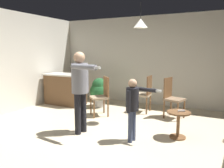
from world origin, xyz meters
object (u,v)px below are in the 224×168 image
(potted_plant_corner, at_px, (99,91))
(spare_remote_on_table, at_px, (182,111))
(dining_chair_near_wall, at_px, (172,96))
(dining_chair_by_counter, at_px, (145,92))
(person_child, at_px, (133,103))
(dining_chair_centre_back, at_px, (102,95))
(person_adult, at_px, (80,84))
(side_table_by_couch, at_px, (178,121))
(kitchen_counter, at_px, (65,89))

(potted_plant_corner, bearing_deg, spare_remote_on_table, -27.67)
(dining_chair_near_wall, bearing_deg, dining_chair_by_counter, -87.53)
(person_child, xyz_separation_m, dining_chair_near_wall, (0.34, 1.78, -0.18))
(dining_chair_centre_back, bearing_deg, person_adult, 144.69)
(dining_chair_by_counter, xyz_separation_m, dining_chair_centre_back, (-0.89, -0.77, 0.00))
(side_table_by_couch, height_order, spare_remote_on_table, spare_remote_on_table)
(kitchen_counter, distance_m, person_child, 3.37)
(side_table_by_couch, xyz_separation_m, dining_chair_near_wall, (-0.38, 1.24, 0.22))
(person_child, distance_m, dining_chair_by_counter, 2.00)
(dining_chair_near_wall, distance_m, dining_chair_centre_back, 1.75)
(side_table_by_couch, relative_size, person_child, 0.45)
(person_adult, height_order, potted_plant_corner, person_adult)
(dining_chair_centre_back, bearing_deg, side_table_by_couch, -152.77)
(dining_chair_near_wall, bearing_deg, spare_remote_on_table, 34.45)
(person_child, bearing_deg, potted_plant_corner, -129.07)
(dining_chair_near_wall, bearing_deg, person_child, 4.46)
(kitchen_counter, xyz_separation_m, dining_chair_centre_back, (1.60, -0.52, 0.07))
(side_table_by_couch, height_order, dining_chair_near_wall, dining_chair_near_wall)
(dining_chair_by_counter, height_order, spare_remote_on_table, dining_chair_by_counter)
(spare_remote_on_table, bearing_deg, dining_chair_centre_back, 163.05)
(kitchen_counter, bearing_deg, side_table_by_couch, -17.77)
(person_child, bearing_deg, dining_chair_by_counter, -160.67)
(dining_chair_near_wall, height_order, dining_chair_centre_back, same)
(dining_chair_near_wall, relative_size, dining_chair_centre_back, 1.00)
(spare_remote_on_table, bearing_deg, side_table_by_couch, -171.87)
(person_child, xyz_separation_m, spare_remote_on_table, (0.77, 0.55, -0.19))
(person_adult, xyz_separation_m, dining_chair_near_wall, (1.42, 1.86, -0.47))
(person_adult, distance_m, dining_chair_centre_back, 1.36)
(person_child, bearing_deg, dining_chair_centre_back, -124.67)
(person_child, relative_size, dining_chair_centre_back, 1.17)
(kitchen_counter, xyz_separation_m, dining_chair_near_wall, (3.24, 0.08, 0.07))
(person_child, bearing_deg, side_table_by_couch, 134.47)
(kitchen_counter, xyz_separation_m, person_adult, (1.82, -1.78, 0.54))
(kitchen_counter, distance_m, side_table_by_couch, 3.80)
(person_child, bearing_deg, spare_remote_on_table, 133.03)
(person_adult, relative_size, dining_chair_centre_back, 1.64)
(dining_chair_centre_back, relative_size, potted_plant_corner, 1.16)
(person_child, xyz_separation_m, dining_chair_by_counter, (-0.41, 1.95, -0.18))
(side_table_by_couch, height_order, person_child, person_child)
(side_table_by_couch, xyz_separation_m, dining_chair_by_counter, (-1.13, 1.41, 0.22))
(person_adult, relative_size, potted_plant_corner, 1.90)
(person_child, relative_size, spare_remote_on_table, 8.97)
(person_adult, bearing_deg, spare_remote_on_table, 115.98)
(side_table_by_couch, bearing_deg, potted_plant_corner, 151.75)
(dining_chair_near_wall, xyz_separation_m, potted_plant_corner, (-2.13, 0.11, -0.07))
(kitchen_counter, height_order, potted_plant_corner, kitchen_counter)
(spare_remote_on_table, bearing_deg, dining_chair_near_wall, 109.17)
(side_table_by_couch, height_order, dining_chair_by_counter, dining_chair_by_counter)
(kitchen_counter, height_order, person_adult, person_adult)
(person_adult, height_order, person_child, person_adult)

